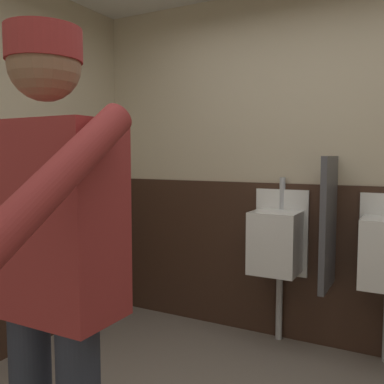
{
  "coord_description": "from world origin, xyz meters",
  "views": [
    {
      "loc": [
        0.64,
        -1.52,
        1.4
      ],
      "look_at": [
        -0.2,
        0.04,
        1.25
      ],
      "focal_mm": 39.59,
      "sensor_mm": 36.0,
      "label": 1
    }
  ],
  "objects": [
    {
      "name": "wall_back",
      "position": [
        0.0,
        1.68,
        1.32
      ],
      "size": [
        4.32,
        0.12,
        2.64
      ],
      "primitive_type": "cube",
      "color": "beige",
      "rests_on": "ground_plane"
    },
    {
      "name": "urinal_left",
      "position": [
        -0.26,
        1.47,
        0.78
      ],
      "size": [
        0.4,
        0.34,
        1.24
      ],
      "color": "white",
      "rests_on": "ground_plane"
    },
    {
      "name": "wainscot_band_back",
      "position": [
        0.0,
        1.61,
        0.6
      ],
      "size": [
        3.72,
        0.03,
        1.19
      ],
      "primitive_type": "cube",
      "color": "#382319",
      "rests_on": "ground_plane"
    },
    {
      "name": "privacy_divider_panel",
      "position": [
        0.12,
        1.39,
        0.95
      ],
      "size": [
        0.04,
        0.4,
        0.9
      ],
      "primitive_type": "cube",
      "color": "#4C4C51"
    },
    {
      "name": "person",
      "position": [
        -0.4,
        -0.57,
        1.07
      ],
      "size": [
        0.69,
        0.6,
        1.79
      ],
      "color": "#2D3342",
      "rests_on": "ground_plane"
    }
  ]
}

